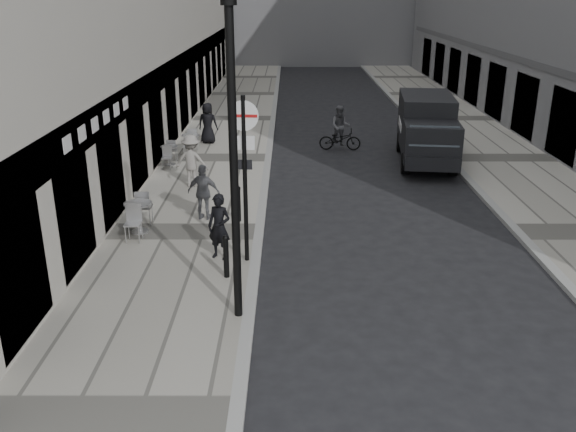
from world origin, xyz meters
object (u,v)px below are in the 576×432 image
object	(u,v)px
walking_man	(219,227)
cyclist	(340,133)
lamppost	(233,146)
sign_post	(244,158)
panel_van	(427,126)

from	to	relation	value
walking_man	cyclist	distance (m)	11.64
walking_man	cyclist	bearing A→B (deg)	94.47
cyclist	lamppost	bearing A→B (deg)	-98.31
sign_post	lamppost	size ratio (longest dim) A/B	0.63
panel_van	lamppost	bearing A→B (deg)	-110.61
lamppost	cyclist	size ratio (longest dim) A/B	3.41
panel_van	cyclist	world-z (taller)	panel_van
sign_post	cyclist	world-z (taller)	sign_post
walking_man	lamppost	bearing A→B (deg)	-53.40
sign_post	cyclist	size ratio (longest dim) A/B	2.16
lamppost	cyclist	world-z (taller)	lamppost
walking_man	panel_van	world-z (taller)	panel_van
walking_man	lamppost	xyz separation A→B (m)	(0.65, -2.76, 2.65)
cyclist	panel_van	bearing A→B (deg)	-25.19
sign_post	panel_van	world-z (taller)	sign_post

